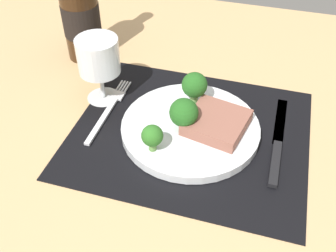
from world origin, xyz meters
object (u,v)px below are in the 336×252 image
object	(u,v)px
plate	(190,128)
steak	(217,122)
fork	(109,109)
knife	(277,145)
wine_bottle	(80,12)
wine_glass	(99,59)

from	to	relation	value
plate	steak	size ratio (longest dim) A/B	2.49
fork	knife	bearing A→B (deg)	-2.80
fork	wine_bottle	size ratio (longest dim) A/B	0.65
knife	wine_bottle	distance (cm)	48.57
wine_bottle	wine_glass	size ratio (longest dim) A/B	2.30
steak	wine_bottle	bearing A→B (deg)	151.67
plate	wine_bottle	bearing A→B (deg)	147.17
wine_bottle	wine_glass	xyz separation A→B (cm)	(9.93, -13.50, -1.64)
fork	wine_bottle	xyz separation A→B (cm)	(-12.61, 17.14, 9.96)
knife	wine_bottle	world-z (taller)	wine_bottle
wine_glass	fork	bearing A→B (deg)	-53.63
plate	wine_glass	size ratio (longest dim) A/B	1.88
steak	wine_glass	bearing A→B (deg)	169.26
steak	fork	world-z (taller)	steak
knife	wine_glass	xyz separation A→B (cm)	(-34.06, 4.54, 8.27)
steak	wine_glass	world-z (taller)	wine_glass
wine_bottle	wine_glass	distance (cm)	16.84
knife	wine_bottle	bearing A→B (deg)	159.97
plate	wine_glass	distance (cm)	21.00
fork	wine_glass	xyz separation A→B (cm)	(-2.68, 3.65, 8.32)
fork	plate	bearing A→B (deg)	-6.20
fork	wine_glass	distance (cm)	9.47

